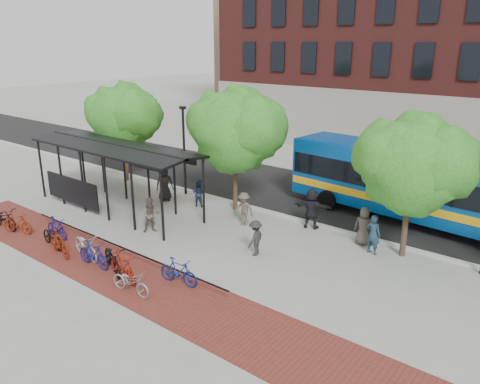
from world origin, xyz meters
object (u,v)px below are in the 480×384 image
Objects in this scene: bike_1 at (18,223)px; bike_7 at (93,254)px; bus at (420,183)px; bike_9 at (123,267)px; tree_b at (237,127)px; pedestrian_0 at (165,184)px; bus_shelter at (113,154)px; pedestrian_8 at (151,215)px; bike_0 at (4,218)px; pedestrian_5 at (312,208)px; tree_c at (415,162)px; pedestrian_3 at (244,209)px; bike_5 at (59,243)px; bike_6 at (86,246)px; pedestrian_2 at (198,193)px; tree_a at (124,114)px; pedestrian_9 at (255,238)px; bike_10 at (131,282)px; pedestrian_7 at (373,234)px; pedestrian_6 at (364,226)px; bike_8 at (113,258)px; bike_3 at (57,228)px; bike_4 at (53,236)px; bike_11 at (179,272)px; lamp_post_left at (184,148)px.

bike_7 is (5.67, 0.17, 0.04)m from bike_1.
bus is 14.44m from bike_9.
pedestrian_0 is at bearing -162.93° from tree_b.
bus_shelter is 7.29m from bike_7.
bike_9 is 1.09× the size of pedestrian_8.
bike_0 is 14.68m from pedestrian_5.
tree_c reaches higher than pedestrian_3.
bike_0 is at bearing 100.22° from bike_5.
bike_6 is 1.35× the size of pedestrian_2.
pedestrian_8 is (7.72, -4.85, -3.40)m from tree_a.
bike_0 is 12.24m from pedestrian_9.
bus is 7.62× the size of bike_10.
bus is 14.44m from bike_10.
pedestrian_3 is at bearing 14.52° from pedestrian_7.
bus is at bearing -67.22° from bike_1.
tree_a is at bearing -9.83° from pedestrian_6.
bike_8 is at bearing -103.29° from pedestrian_3.
bike_9 is (10.50, -8.68, -3.69)m from tree_a.
bike_3 is 0.91× the size of bike_7.
pedestrian_6 is (14.20, 8.93, 0.33)m from bike_0.
tree_a is at bearing 40.19° from bike_4.
bike_3 is at bearing 75.80° from bike_10.
tree_b reaches higher than pedestrian_8.
bike_9 is 7.18m from pedestrian_3.
bike_0 is at bearing 90.63° from bike_11.
bike_0 is 1.11× the size of bike_9.
bike_0 is at bearing -150.92° from tree_c.
bike_9 is at bearing 114.28° from bike_11.
bus is at bearing -35.46° from bike_7.
bus_shelter reaches higher than bike_1.
pedestrian_0 is at bearing 2.52° from bike_3.
bus_shelter is 5.98m from bike_0.
bus is 14.70m from bike_8.
bike_10 is at bearing 102.11° from pedestrian_2.
pedestrian_0 is (-1.81, 7.66, 0.43)m from bike_5.
tree_a reaches higher than bike_11.
bike_3 is 1.01m from bike_4.
pedestrian_9 is at bearing -67.24° from bike_0.
pedestrian_2 is 6.45m from pedestrian_5.
bike_8 is (2.93, 0.49, -0.00)m from bike_5.
bike_6 is 1.34× the size of pedestrian_9.
bike_0 is at bearing 21.78° from pedestrian_5.
bus is (12.14, 3.85, -0.70)m from lamp_post_left.
bike_3 is (1.91, 0.85, -0.01)m from bike_1.
tree_c is at bearing -47.86° from bike_4.
bus is 7.32× the size of bike_9.
pedestrian_7 is at bearing 148.69° from pedestrian_5.
bus_shelter reaches higher than pedestrian_2.
bike_4 is at bearing 87.41° from bike_7.
bike_11 is at bearing -107.08° from bus.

